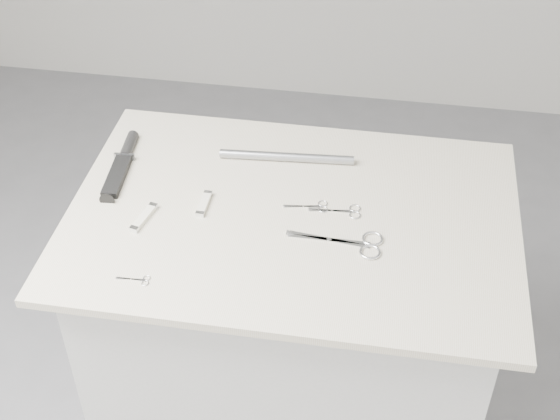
% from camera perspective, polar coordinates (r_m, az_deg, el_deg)
% --- Properties ---
extents(plinth, '(0.90, 0.60, 0.90)m').
position_cam_1_polar(plinth, '(2.07, 0.78, -10.23)').
color(plinth, beige).
rests_on(plinth, ground).
extents(display_board, '(1.00, 0.70, 0.02)m').
position_cam_1_polar(display_board, '(1.74, 0.92, -0.51)').
color(display_board, beige).
rests_on(display_board, plinth).
extents(large_shears, '(0.20, 0.09, 0.01)m').
position_cam_1_polar(large_shears, '(1.66, 5.59, -2.44)').
color(large_shears, silver).
rests_on(large_shears, display_board).
extents(embroidery_scissors_a, '(0.12, 0.05, 0.00)m').
position_cam_1_polar(embroidery_scissors_a, '(1.74, 4.75, -0.10)').
color(embroidery_scissors_a, silver).
rests_on(embroidery_scissors_a, display_board).
extents(embroidery_scissors_b, '(0.10, 0.04, 0.00)m').
position_cam_1_polar(embroidery_scissors_b, '(1.75, 2.46, 0.26)').
color(embroidery_scissors_b, silver).
rests_on(embroidery_scissors_b, display_board).
extents(tiny_scissors, '(0.07, 0.03, 0.00)m').
position_cam_1_polar(tiny_scissors, '(1.60, -10.36, -5.06)').
color(tiny_scissors, silver).
rests_on(tiny_scissors, display_board).
extents(sheathed_knife, '(0.06, 0.25, 0.03)m').
position_cam_1_polar(sheathed_knife, '(1.91, -11.45, 3.49)').
color(sheathed_knife, black).
rests_on(sheathed_knife, display_board).
extents(pocket_knife_a, '(0.02, 0.08, 0.01)m').
position_cam_1_polar(pocket_knife_a, '(1.76, -5.57, 0.45)').
color(pocket_knife_a, silver).
rests_on(pocket_knife_a, display_board).
extents(pocket_knife_b, '(0.04, 0.10, 0.01)m').
position_cam_1_polar(pocket_knife_b, '(1.74, -9.93, -0.52)').
color(pocket_knife_b, silver).
rests_on(pocket_knife_b, display_board).
extents(metal_rail, '(0.33, 0.04, 0.02)m').
position_cam_1_polar(metal_rail, '(1.88, 0.49, 3.90)').
color(metal_rail, gray).
rests_on(metal_rail, display_board).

